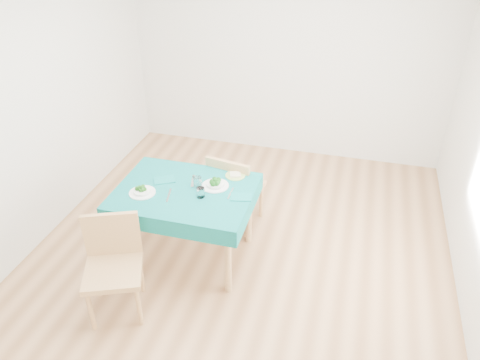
% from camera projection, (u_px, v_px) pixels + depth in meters
% --- Properties ---
extents(room_shell, '(4.02, 4.52, 2.73)m').
position_uv_depth(room_shell, '(240.00, 129.00, 3.89)').
color(room_shell, '#96663E').
rests_on(room_shell, ground).
extents(table, '(1.22, 0.93, 0.76)m').
position_uv_depth(table, '(187.00, 224.00, 4.38)').
color(table, '#096462').
rests_on(table, ground).
extents(chair_near, '(0.61, 0.63, 1.14)m').
position_uv_depth(chair_near, '(111.00, 258.00, 3.69)').
color(chair_near, tan).
rests_on(chair_near, ground).
extents(chair_far, '(0.55, 0.58, 1.16)m').
position_uv_depth(chair_far, '(237.00, 175.00, 4.74)').
color(chair_far, tan).
rests_on(chair_far, ground).
extents(bowl_near, '(0.23, 0.23, 0.07)m').
position_uv_depth(bowl_near, '(142.00, 190.00, 4.12)').
color(bowl_near, white).
rests_on(bowl_near, table).
extents(bowl_far, '(0.25, 0.25, 0.07)m').
position_uv_depth(bowl_far, '(215.00, 183.00, 4.22)').
color(bowl_far, white).
rests_on(bowl_far, table).
extents(fork_near, '(0.05, 0.17, 0.00)m').
position_uv_depth(fork_near, '(140.00, 192.00, 4.16)').
color(fork_near, silver).
rests_on(fork_near, table).
extents(knife_near, '(0.06, 0.21, 0.00)m').
position_uv_depth(knife_near, '(169.00, 195.00, 4.11)').
color(knife_near, silver).
rests_on(knife_near, table).
extents(fork_far, '(0.08, 0.19, 0.00)m').
position_uv_depth(fork_far, '(193.00, 181.00, 4.30)').
color(fork_far, silver).
rests_on(fork_far, table).
extents(knife_far, '(0.02, 0.19, 0.00)m').
position_uv_depth(knife_far, '(231.00, 193.00, 4.13)').
color(knife_far, silver).
rests_on(knife_far, table).
extents(napkin_near, '(0.23, 0.21, 0.01)m').
position_uv_depth(napkin_near, '(164.00, 180.00, 4.32)').
color(napkin_near, '#0D6F6C').
rests_on(napkin_near, table).
extents(napkin_far, '(0.21, 0.16, 0.01)m').
position_uv_depth(napkin_far, '(241.00, 197.00, 4.08)').
color(napkin_far, '#0D6F6C').
rests_on(napkin_far, table).
extents(tumbler_center, '(0.08, 0.08, 0.10)m').
position_uv_depth(tumbler_center, '(198.00, 182.00, 4.21)').
color(tumbler_center, white).
rests_on(tumbler_center, table).
extents(tumbler_side, '(0.07, 0.07, 0.09)m').
position_uv_depth(tumbler_side, '(201.00, 192.00, 4.07)').
color(tumbler_side, white).
rests_on(tumbler_side, table).
extents(side_plate, '(0.19, 0.19, 0.01)m').
position_uv_depth(side_plate, '(235.00, 175.00, 4.39)').
color(side_plate, '#A8C761').
rests_on(side_plate, table).
extents(bread_slice, '(0.13, 0.13, 0.01)m').
position_uv_depth(bread_slice, '(235.00, 174.00, 4.38)').
color(bread_slice, beige).
rests_on(bread_slice, side_plate).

